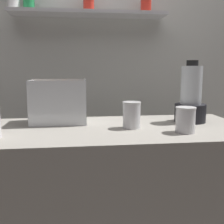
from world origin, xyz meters
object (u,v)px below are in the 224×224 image
at_px(blender_pitcher, 191,99).
at_px(juice_cup_orange_middle, 185,121).
at_px(carrot_display_bin, 58,109).
at_px(juice_cup_mango_left, 132,116).

height_order(blender_pitcher, juice_cup_orange_middle, blender_pitcher).
bearing_deg(juice_cup_orange_middle, carrot_display_bin, 152.99).
distance_m(carrot_display_bin, blender_pitcher, 0.74).
bearing_deg(juice_cup_mango_left, carrot_display_bin, 153.71).
bearing_deg(blender_pitcher, juice_cup_mango_left, -161.70).
distance_m(blender_pitcher, juice_cup_mango_left, 0.38).
xyz_separation_m(blender_pitcher, juice_cup_orange_middle, (-0.13, -0.24, -0.08)).
distance_m(carrot_display_bin, juice_cup_orange_middle, 0.68).
bearing_deg(juice_cup_mango_left, juice_cup_orange_middle, -28.15).
bearing_deg(juice_cup_orange_middle, blender_pitcher, 62.67).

